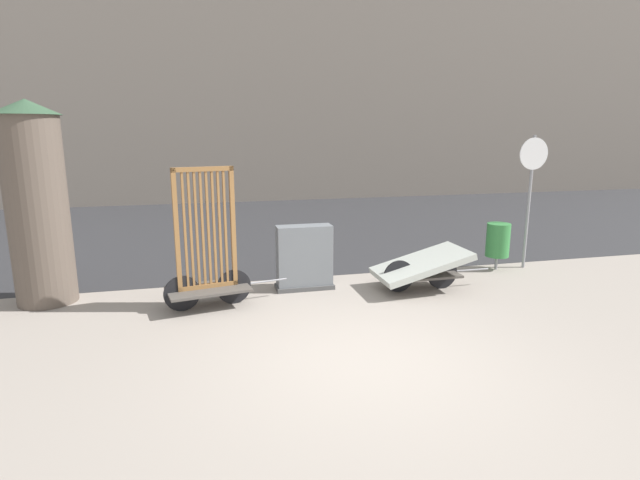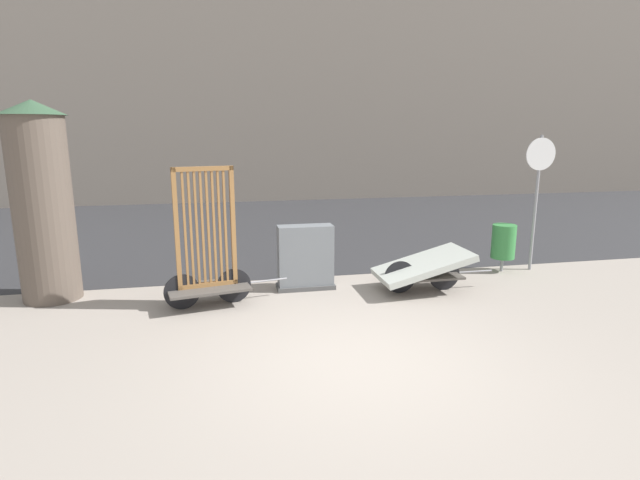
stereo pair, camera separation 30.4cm
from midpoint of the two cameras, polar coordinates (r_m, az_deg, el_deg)
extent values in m
plane|color=gray|center=(6.43, 3.87, -13.49)|extent=(60.00, 60.00, 0.00)
cube|color=#2D2D30|center=(15.03, -6.69, 1.57)|extent=(56.00, 10.95, 0.01)
cube|color=slate|center=(22.54, -9.72, 22.22)|extent=(48.00, 4.00, 13.43)
cube|color=#4C4742|center=(8.31, -13.66, -5.46)|extent=(1.41, 0.99, 0.04)
cylinder|color=black|center=(8.40, -10.85, -5.27)|extent=(0.57, 0.15, 0.57)
cylinder|color=black|center=(8.26, -16.51, -5.89)|extent=(0.57, 0.15, 0.57)
cylinder|color=gray|center=(8.54, -7.10, -4.71)|extent=(0.69, 0.16, 0.03)
cube|color=olive|center=(8.30, -13.68, -5.10)|extent=(0.95, 0.25, 0.07)
cube|color=olive|center=(7.95, -14.37, 7.86)|extent=(0.95, 0.25, 0.07)
cube|color=olive|center=(8.00, -17.13, 0.97)|extent=(0.08, 0.08, 1.94)
cube|color=olive|center=(8.16, -10.96, 1.51)|extent=(0.08, 0.08, 1.94)
cube|color=olive|center=(8.02, -16.24, 1.04)|extent=(0.04, 0.06, 1.87)
cube|color=olive|center=(8.03, -15.60, 1.10)|extent=(0.04, 0.06, 1.87)
cube|color=olive|center=(8.05, -14.97, 1.16)|extent=(0.04, 0.06, 1.87)
cube|color=olive|center=(8.06, -14.33, 1.21)|extent=(0.04, 0.06, 1.87)
cube|color=olive|center=(8.08, -13.70, 1.27)|extent=(0.04, 0.06, 1.87)
cube|color=olive|center=(8.10, -13.07, 1.33)|extent=(0.04, 0.06, 1.87)
cube|color=olive|center=(8.11, -12.45, 1.38)|extent=(0.04, 0.06, 1.87)
cube|color=olive|center=(8.13, -11.82, 1.43)|extent=(0.04, 0.06, 1.87)
cube|color=#4C4742|center=(9.07, 10.50, -3.80)|extent=(1.29, 0.76, 0.04)
cylinder|color=black|center=(9.25, 12.87, -3.72)|extent=(0.57, 0.04, 0.57)
cylinder|color=black|center=(8.92, 8.03, -4.13)|extent=(0.57, 0.04, 0.57)
cylinder|color=gray|center=(9.51, 15.98, -3.32)|extent=(0.70, 0.03, 0.03)
cube|color=#B2B7AD|center=(9.03, 10.55, -2.70)|extent=(1.61, 1.03, 0.53)
cube|color=#4C4C4C|center=(9.10, -2.74, -5.31)|extent=(1.04, 0.41, 0.08)
cube|color=slate|center=(8.95, -2.78, -2.01)|extent=(0.98, 0.35, 1.16)
cylinder|color=gray|center=(10.87, 18.73, -2.48)|extent=(0.06, 0.06, 0.28)
cylinder|color=#337F3D|center=(10.76, 18.91, 0.00)|extent=(0.47, 0.47, 0.68)
cylinder|color=gray|center=(11.00, 22.02, 3.95)|extent=(0.06, 0.06, 2.72)
cylinder|color=white|center=(10.89, 22.51, 9.10)|extent=(0.64, 0.02, 0.64)
cylinder|color=brown|center=(9.32, -30.36, 2.78)|extent=(0.93, 0.93, 3.05)
cone|color=#335138|center=(9.24, -31.49, 12.87)|extent=(1.04, 1.04, 0.24)
camera|label=1|loc=(0.15, -91.05, -0.23)|focal=28.00mm
camera|label=2|loc=(0.15, 88.95, 0.23)|focal=28.00mm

